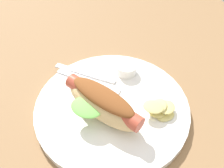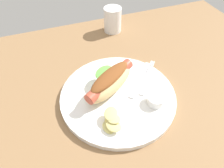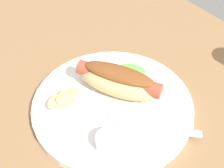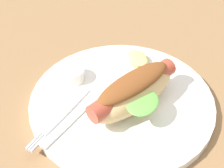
# 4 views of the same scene
# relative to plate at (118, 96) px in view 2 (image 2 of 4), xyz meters

# --- Properties ---
(ground_plane) EXTENTS (1.20, 0.90, 0.02)m
(ground_plane) POSITION_rel_plate_xyz_m (0.00, 0.03, -0.02)
(ground_plane) COLOR olive
(plate) EXTENTS (0.31, 0.31, 0.02)m
(plate) POSITION_rel_plate_xyz_m (0.00, 0.00, 0.00)
(plate) COLOR white
(plate) RESTS_ON ground_plane
(hot_dog) EXTENTS (0.17, 0.14, 0.06)m
(hot_dog) POSITION_rel_plate_xyz_m (0.01, -0.02, 0.04)
(hot_dog) COLOR #DBB77A
(hot_dog) RESTS_ON plate
(sauce_ramekin) EXTENTS (0.05, 0.05, 0.02)m
(sauce_ramekin) POSITION_rel_plate_xyz_m (-0.08, 0.06, 0.02)
(sauce_ramekin) COLOR white
(sauce_ramekin) RESTS_ON plate
(fork) EXTENTS (0.10, 0.12, 0.00)m
(fork) POSITION_rel_plate_xyz_m (-0.10, -0.03, 0.01)
(fork) COLOR silver
(fork) RESTS_ON plate
(knife) EXTENTS (0.12, 0.12, 0.00)m
(knife) POSITION_rel_plate_xyz_m (-0.08, -0.03, 0.01)
(knife) COLOR silver
(knife) RESTS_ON plate
(chips_pile) EXTENTS (0.05, 0.08, 0.03)m
(chips_pile) POSITION_rel_plate_xyz_m (0.05, 0.08, 0.02)
(chips_pile) COLOR #D7CB78
(chips_pile) RESTS_ON plate
(drinking_cup) EXTENTS (0.06, 0.06, 0.09)m
(drinking_cup) POSITION_rel_plate_xyz_m (-0.10, -0.32, 0.04)
(drinking_cup) COLOR white
(drinking_cup) RESTS_ON ground_plane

